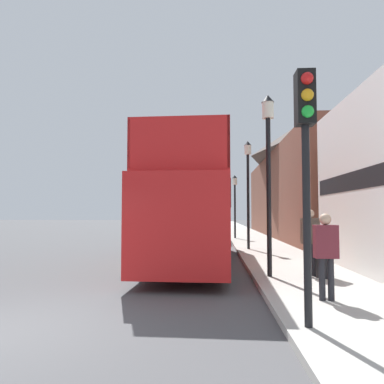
{
  "coord_description": "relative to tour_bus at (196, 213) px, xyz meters",
  "views": [
    {
      "loc": [
        3.5,
        -5.61,
        1.86
      ],
      "look_at": [
        2.81,
        6.3,
        2.53
      ],
      "focal_mm": 35.0,
      "sensor_mm": 36.0,
      "label": 1
    }
  ],
  "objects": [
    {
      "name": "sidewalk",
      "position": [
        3.25,
        9.7,
        -1.79
      ],
      "size": [
        3.0,
        108.0,
        0.14
      ],
      "color": "#ADAAA3",
      "rests_on": "ground_plane"
    },
    {
      "name": "traffic_signal",
      "position": [
        2.1,
        -8.1,
        1.16
      ],
      "size": [
        0.28,
        0.42,
        3.93
      ],
      "color": "black",
      "rests_on": "sidewalk"
    },
    {
      "name": "pedestrian_nearest",
      "position": [
        2.89,
        -6.32,
        -0.69
      ],
      "size": [
        0.45,
        0.25,
        1.71
      ],
      "color": "#232328",
      "rests_on": "sidewalk"
    },
    {
      "name": "tour_bus",
      "position": [
        0.0,
        0.0,
        0.0
      ],
      "size": [
        2.89,
        10.67,
        4.21
      ],
      "rotation": [
        0.0,
        0.0,
        -0.04
      ],
      "color": "red",
      "rests_on": "ground_plane"
    },
    {
      "name": "lamp_post_third",
      "position": [
        2.13,
        12.05,
        1.3
      ],
      "size": [
        0.35,
        0.35,
        4.35
      ],
      "color": "black",
      "rests_on": "sidewalk"
    },
    {
      "name": "parked_car_ahead_of_bus",
      "position": [
        0.63,
        9.08,
        -1.19
      ],
      "size": [
        1.95,
        4.4,
        1.41
      ],
      "rotation": [
        0.0,
        0.0,
        -0.05
      ],
      "color": "#9E9EA3",
      "rests_on": "ground_plane"
    },
    {
      "name": "lamp_post_second",
      "position": [
        2.33,
        4.26,
        1.84
      ],
      "size": [
        0.35,
        0.35,
        5.23
      ],
      "color": "black",
      "rests_on": "sidewalk"
    },
    {
      "name": "lamp_post_nearest",
      "position": [
        2.19,
        -3.53,
        1.72
      ],
      "size": [
        0.35,
        0.35,
        5.02
      ],
      "color": "black",
      "rests_on": "sidewalk"
    },
    {
      "name": "pedestrian_second",
      "position": [
        3.31,
        -3.44,
        -0.62
      ],
      "size": [
        0.48,
        0.26,
        1.82
      ],
      "color": "#232328",
      "rests_on": "sidewalk"
    },
    {
      "name": "litter_bin",
      "position": [
        3.61,
        -3.69,
        -1.18
      ],
      "size": [
        0.48,
        0.48,
        1.03
      ],
      "color": "black",
      "rests_on": "sidewalk"
    },
    {
      "name": "brick_terrace_rear",
      "position": [
        7.75,
        14.63,
        2.64
      ],
      "size": [
        6.0,
        25.19,
        8.99
      ],
      "color": "brown",
      "rests_on": "ground_plane"
    },
    {
      "name": "ground_plane",
      "position": [
        -2.83,
        12.7,
        -1.86
      ],
      "size": [
        144.0,
        144.0,
        0.0
      ],
      "primitive_type": "plane",
      "color": "#4C4C4F"
    }
  ]
}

